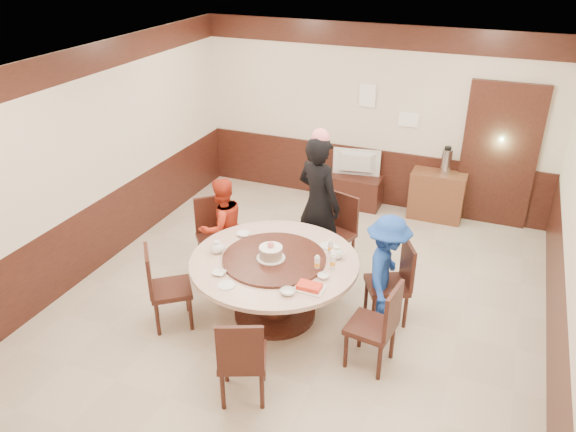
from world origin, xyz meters
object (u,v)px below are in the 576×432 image
at_px(tv_stand, 354,191).
at_px(thermos, 446,162).
at_px(person_standing, 318,204).
at_px(television, 356,164).
at_px(side_cabinet, 437,196).
at_px(person_blue, 386,271).
at_px(birthday_cake, 271,253).
at_px(shrimp_platter, 309,287).
at_px(person_red, 222,227).
at_px(banquet_table, 274,276).

bearing_deg(tv_stand, thermos, 1.27).
xyz_separation_m(person_standing, television, (-0.06, 1.95, -0.18)).
bearing_deg(side_cabinet, tv_stand, -178.66).
bearing_deg(person_standing, person_blue, 165.89).
height_order(person_blue, side_cabinet, person_blue).
distance_m(birthday_cake, shrimp_platter, 0.69).
height_order(person_standing, side_cabinet, person_standing).
xyz_separation_m(person_blue, thermos, (0.20, 2.82, 0.28)).
bearing_deg(thermos, side_cabinet, 180.00).
bearing_deg(thermos, television, -178.73).
bearing_deg(side_cabinet, person_blue, -92.71).
bearing_deg(side_cabinet, birthday_cake, -112.32).
distance_m(person_standing, tv_stand, 2.05).
xyz_separation_m(person_red, shrimp_platter, (1.54, -1.01, 0.13)).
height_order(person_red, birthday_cake, person_red).
bearing_deg(thermos, person_blue, -94.14).
bearing_deg(person_blue, side_cabinet, -7.98).
xyz_separation_m(person_blue, side_cabinet, (0.13, 2.82, -0.28)).
distance_m(person_red, thermos, 3.52).
distance_m(person_standing, shrimp_platter, 1.70).
relative_size(banquet_table, shrimp_platter, 6.22).
height_order(person_blue, television, person_blue).
relative_size(shrimp_platter, tv_stand, 0.35).
relative_size(banquet_table, thermos, 4.91).
bearing_deg(person_standing, birthday_cake, 108.91).
height_order(person_standing, person_blue, person_standing).
bearing_deg(tv_stand, person_blue, -67.56).
height_order(person_standing, shrimp_platter, person_standing).
height_order(person_red, person_blue, person_blue).
distance_m(person_red, birthday_cake, 1.17).
relative_size(television, side_cabinet, 0.93).
xyz_separation_m(person_standing, shrimp_platter, (0.48, -1.62, -0.12)).
bearing_deg(person_blue, person_standing, 47.05).
relative_size(shrimp_platter, side_cabinet, 0.38).
height_order(person_red, tv_stand, person_red).
distance_m(banquet_table, person_standing, 1.28).
bearing_deg(television, banquet_table, 80.47).
relative_size(side_cabinet, thermos, 2.11).
xyz_separation_m(birthday_cake, shrimp_platter, (0.58, -0.36, -0.07)).
bearing_deg(banquet_table, side_cabinet, 67.87).
relative_size(person_red, thermos, 3.44).
bearing_deg(person_standing, television, -64.68).
bearing_deg(television, side_cabinet, 172.14).
bearing_deg(person_red, shrimp_platter, 86.84).
relative_size(banquet_table, television, 2.51).
bearing_deg(person_blue, tv_stand, 17.17).
bearing_deg(person_red, banquet_table, 88.12).
relative_size(person_red, television, 1.75).
distance_m(person_red, shrimp_platter, 1.85).
relative_size(tv_stand, side_cabinet, 1.06).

